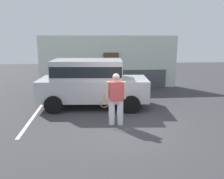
# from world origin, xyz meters

# --- Properties ---
(ground_plane) EXTENTS (40.00, 40.00, 0.00)m
(ground_plane) POSITION_xyz_m (0.00, 0.00, 0.00)
(ground_plane) COLOR #38383A
(parking_stripe_0) EXTENTS (0.12, 4.40, 0.01)m
(parking_stripe_0) POSITION_xyz_m (-3.29, 1.50, 0.00)
(parking_stripe_0) COLOR silver
(parking_stripe_0) RESTS_ON ground_plane
(house_frontage) EXTENTS (8.12, 0.40, 3.07)m
(house_frontage) POSITION_xyz_m (0.00, 6.45, 1.44)
(house_frontage) COLOR silver
(house_frontage) RESTS_ON ground_plane
(parked_suv) EXTENTS (4.72, 2.43, 2.05)m
(parked_suv) POSITION_xyz_m (-1.07, 2.58, 1.15)
(parked_suv) COLOR #B7B7BC
(parked_suv) RESTS_ON ground_plane
(tennis_player_man) EXTENTS (0.92, 0.31, 1.80)m
(tennis_player_man) POSITION_xyz_m (-0.23, 0.30, 0.93)
(tennis_player_man) COLOR white
(tennis_player_man) RESTS_ON ground_plane
(potted_plant_by_porch) EXTENTS (0.53, 0.53, 0.70)m
(potted_plant_by_porch) POSITION_xyz_m (1.91, 5.44, 0.39)
(potted_plant_by_porch) COLOR gray
(potted_plant_by_porch) RESTS_ON ground_plane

